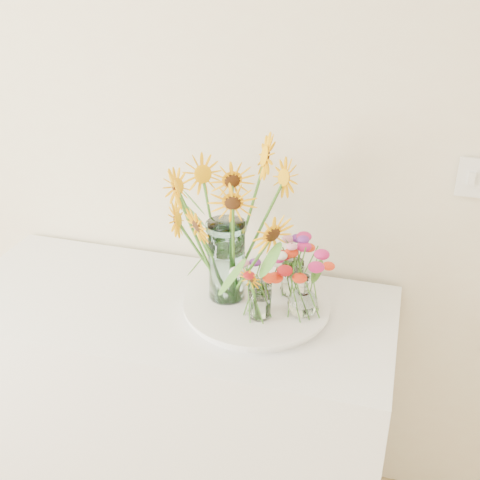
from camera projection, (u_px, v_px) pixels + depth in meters
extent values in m
cube|color=white|center=(177.00, 411.00, 2.10)|extent=(1.40, 0.60, 0.90)
cylinder|color=white|center=(257.00, 307.00, 1.85)|extent=(0.43, 0.43, 0.02)
cylinder|color=#A7D5DC|center=(227.00, 261.00, 1.82)|extent=(0.14, 0.14, 0.26)
cylinder|color=white|center=(260.00, 301.00, 1.76)|extent=(0.07, 0.07, 0.11)
cylinder|color=white|center=(292.00, 278.00, 1.87)|extent=(0.08, 0.08, 0.12)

